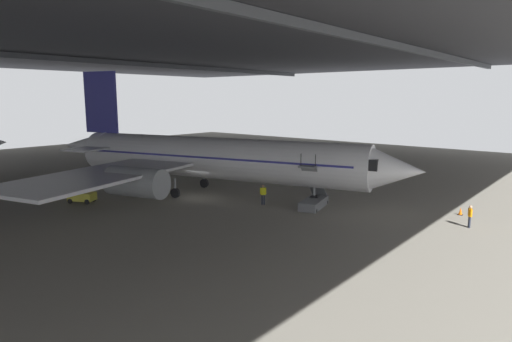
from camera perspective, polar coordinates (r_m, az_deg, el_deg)
The scene contains 8 objects.
ground_plane at distance 41.18m, azimuth -6.96°, elevation -3.29°, with size 110.00×110.00×0.00m, color gray.
hangar_structure at distance 51.43m, azimuth -18.42°, elevation 16.05°, with size 121.00×99.00×15.97m.
airplane_main at distance 41.24m, azimuth -6.15°, elevation 1.72°, with size 36.92×37.48×11.83m.
boarding_stairs at distance 36.92m, azimuth 7.57°, elevation -3.64°, with size 4.49×2.46×4.73m.
crew_worker_near_nose at distance 34.50m, azimuth 26.26°, elevation -5.20°, with size 0.51×0.35×1.62m.
crew_worker_by_stairs at distance 37.48m, azimuth 0.94°, elevation -2.95°, with size 0.41×0.43×1.73m.
traffic_cone_orange at distance 37.98m, azimuth 25.24°, elevation -4.80°, with size 0.36×0.36×0.60m.
baggage_tug at distance 41.28m, azimuth -21.86°, elevation -3.14°, with size 2.15×2.50×0.90m.
Camera 1 is at (-27.39, -29.36, 9.15)m, focal length 30.50 mm.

